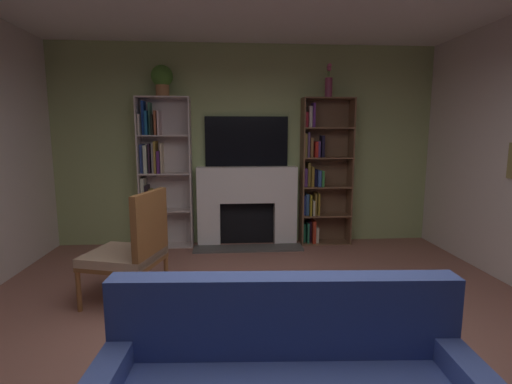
% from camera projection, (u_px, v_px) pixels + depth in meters
% --- Properties ---
extents(ground_plane, '(7.37, 7.37, 0.00)m').
position_uv_depth(ground_plane, '(269.00, 363.00, 2.70)').
color(ground_plane, '#925E51').
extents(wall_back_accent, '(5.53, 0.06, 2.83)m').
position_uv_depth(wall_back_accent, '(246.00, 146.00, 5.54)').
color(wall_back_accent, '#9FB172').
rests_on(wall_back_accent, ground_plane).
extents(fireplace, '(1.52, 0.55, 1.13)m').
position_uv_depth(fireplace, '(247.00, 203.00, 5.52)').
color(fireplace, white).
rests_on(fireplace, ground_plane).
extents(tv, '(1.18, 0.06, 0.71)m').
position_uv_depth(tv, '(247.00, 142.00, 5.47)').
color(tv, black).
rests_on(tv, fireplace).
extents(bookshelf_left, '(0.72, 0.28, 2.09)m').
position_uv_depth(bookshelf_left, '(159.00, 169.00, 5.37)').
color(bookshelf_left, beige).
rests_on(bookshelf_left, ground_plane).
extents(bookshelf_right, '(0.72, 0.29, 2.09)m').
position_uv_depth(bookshelf_right, '(319.00, 176.00, 5.55)').
color(bookshelf_right, brown).
rests_on(bookshelf_right, ground_plane).
extents(potted_plant, '(0.29, 0.29, 0.41)m').
position_uv_depth(potted_plant, '(162.00, 78.00, 5.14)').
color(potted_plant, '#AA6F44').
rests_on(potted_plant, bookshelf_left).
extents(vase_with_flowers, '(0.10, 0.10, 0.46)m').
position_uv_depth(vase_with_flowers, '(329.00, 85.00, 5.32)').
color(vase_with_flowers, '#8C3453').
rests_on(vase_with_flowers, bookshelf_right).
extents(armchair, '(0.78, 0.75, 1.08)m').
position_uv_depth(armchair, '(132.00, 249.00, 3.60)').
color(armchair, brown).
rests_on(armchair, ground_plane).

